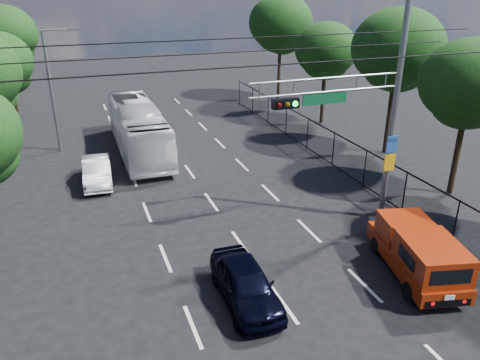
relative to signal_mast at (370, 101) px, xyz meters
name	(u,v)px	position (x,y,z in m)	size (l,w,h in m)	color
lane_markings	(200,186)	(-5.28, 6.01, -5.24)	(6.12, 38.00, 0.01)	beige
signal_mast	(370,101)	(0.00, 0.00, 0.00)	(6.43, 0.39, 9.50)	slate
streetlight_left	(54,86)	(-11.62, 14.01, -1.30)	(2.09, 0.22, 7.08)	slate
utility_wires	(233,52)	(-5.28, 0.84, 1.99)	(22.00, 5.04, 0.74)	black
fence_right	(352,160)	(2.32, 4.18, -4.21)	(0.06, 34.03, 2.00)	black
tree_right_b	(469,89)	(5.93, 1.03, -0.19)	(4.50, 4.50, 7.31)	black
tree_right_c	(397,55)	(6.53, 7.03, 0.49)	(5.10, 5.10, 8.29)	black
tree_right_d	(326,54)	(6.13, 14.03, -0.39)	(4.32, 4.32, 7.02)	black
tree_right_e	(281,27)	(6.33, 22.03, 0.69)	(5.28, 5.28, 8.58)	black
tree_left_e	(4,39)	(-14.87, 25.03, 0.29)	(4.92, 4.92, 7.99)	black
red_pickup	(417,251)	(-0.30, -4.04, -4.29)	(2.80, 5.05, 1.79)	black
navy_hatchback	(246,283)	(-6.37, -3.37, -4.58)	(1.56, 3.89, 1.32)	black
white_bus	(138,128)	(-7.28, 12.22, -3.80)	(2.42, 10.34, 2.88)	silver
white_van	(97,171)	(-10.05, 8.14, -4.61)	(1.35, 3.86, 1.27)	silver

